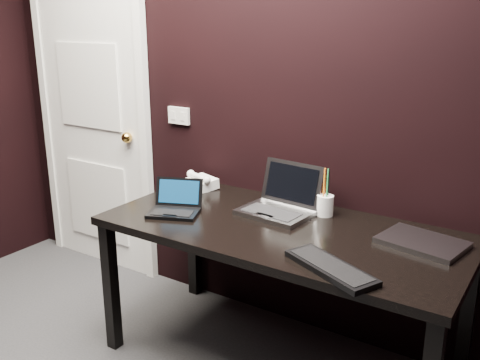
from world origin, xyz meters
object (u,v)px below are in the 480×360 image
Objects in this scene: netbook at (175,207)px; ext_keyboard at (331,268)px; closed_laptop at (422,242)px; pen_cup at (325,204)px; door at (93,117)px; mobile_phone at (169,191)px; desk at (281,242)px; desk_phone at (200,182)px; silver_laptop at (280,204)px.

netbook is 0.93m from ext_keyboard.
closed_laptop is 1.59× the size of pen_cup.
pen_cup reaches higher than closed_laptop.
door is 1.01m from mobile_phone.
pen_cup reaches higher than desk.
pen_cup reaches higher than mobile_phone.
desk_phone is (-1.05, 0.56, 0.02)m from ext_keyboard.
ext_keyboard reaches higher than desk.
silver_laptop is 0.66m from ext_keyboard.
pen_cup reaches higher than ext_keyboard.
mobile_phone is 0.36× the size of pen_cup.
netbook is at bearing -166.91° from desk.
door reaches higher than ext_keyboard.
silver_laptop is at bearing 178.97° from closed_laptop.
desk is at bearing -20.99° from desk_phone.
door is 5.02× the size of ext_keyboard.
desk_phone is at bearing 75.09° from mobile_phone.
door is at bearing 172.01° from silver_laptop.
closed_laptop is (1.15, 0.27, -0.02)m from netbook.
silver_laptop is (-0.10, 0.16, 0.12)m from desk.
door reaches higher than closed_laptop.
mobile_phone reaches higher than desk.
silver_laptop is at bearing 9.47° from mobile_phone.
desk is at bearing -4.10° from mobile_phone.
ext_keyboard is (2.03, -0.67, -0.29)m from door.
desk is 0.49m from ext_keyboard.
closed_laptop is 1.79× the size of desk_phone.
door reaches higher than mobile_phone.
silver_laptop is 4.22× the size of mobile_phone.
netbook is at bearing -149.80° from pen_cup.
pen_cup is at bearing 30.20° from netbook.
netbook is 1.44× the size of desk_phone.
netbook is (-0.54, -0.13, 0.11)m from desk.
silver_laptop is at bearing -7.99° from door.
ext_keyboard is (0.92, -0.17, -0.02)m from netbook.
netbook reaches higher than closed_laptop.
desk is at bearing 13.09° from netbook.
silver_laptop is 0.96× the size of closed_laptop.
ext_keyboard is 1.11× the size of closed_laptop.
desk is 4.44× the size of closed_laptop.
desk is (1.65, -0.38, -0.38)m from door.
door is at bearing 167.18° from desk.
pen_cup is at bearing 116.44° from ext_keyboard.
door is 8.88× the size of pen_cup.
ext_keyboard is at bearing -18.35° from door.
desk_phone is (-1.29, 0.11, 0.03)m from closed_laptop.
netbook reaches higher than desk_phone.
mobile_phone is at bearing -170.53° from silver_laptop.
netbook is 1.28× the size of pen_cup.
closed_laptop reaches higher than desk.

